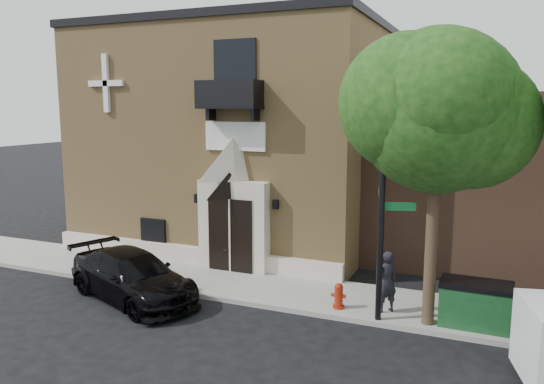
# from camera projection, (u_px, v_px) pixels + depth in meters

# --- Properties ---
(ground) EXTENTS (120.00, 120.00, 0.00)m
(ground) POSITION_uv_depth(u_px,v_px,m) (223.00, 302.00, 16.21)
(ground) COLOR black
(ground) RESTS_ON ground
(sidewalk) EXTENTS (42.00, 3.00, 0.15)m
(sidewalk) POSITION_uv_depth(u_px,v_px,m) (272.00, 289.00, 17.18)
(sidewalk) COLOR gray
(sidewalk) RESTS_ON ground
(church) EXTENTS (12.20, 11.01, 9.30)m
(church) POSITION_uv_depth(u_px,v_px,m) (246.00, 135.00, 23.84)
(church) COLOR tan
(church) RESTS_ON ground
(street_tree_left) EXTENTS (4.97, 4.38, 7.77)m
(street_tree_left) POSITION_uv_depth(u_px,v_px,m) (439.00, 109.00, 13.27)
(street_tree_left) COLOR #38281C
(street_tree_left) RESTS_ON sidewalk
(black_sedan) EXTENTS (5.52, 3.81, 1.49)m
(black_sedan) POSITION_uv_depth(u_px,v_px,m) (132.00, 276.00, 16.39)
(black_sedan) COLOR black
(black_sedan) RESTS_ON ground
(street_sign) EXTENTS (1.13, 0.95, 6.14)m
(street_sign) POSITION_uv_depth(u_px,v_px,m) (382.00, 209.00, 14.08)
(street_sign) COLOR black
(street_sign) RESTS_ON sidewalk
(fire_hydrant) EXTENTS (0.43, 0.34, 0.75)m
(fire_hydrant) POSITION_uv_depth(u_px,v_px,m) (339.00, 296.00, 15.33)
(fire_hydrant) COLOR maroon
(fire_hydrant) RESTS_ON sidewalk
(dumpster) EXTENTS (1.86, 1.08, 1.20)m
(dumpster) POSITION_uv_depth(u_px,v_px,m) (475.00, 304.00, 14.05)
(dumpster) COLOR #103D1B
(dumpster) RESTS_ON sidewalk
(planter) EXTENTS (0.81, 0.73, 0.80)m
(planter) POSITION_uv_depth(u_px,v_px,m) (229.00, 258.00, 19.02)
(planter) COLOR #4B5C2B
(planter) RESTS_ON sidewalk
(pedestrian_near) EXTENTS (0.77, 0.75, 1.77)m
(pedestrian_near) POSITION_uv_depth(u_px,v_px,m) (386.00, 282.00, 14.98)
(pedestrian_near) COLOR black
(pedestrian_near) RESTS_ON sidewalk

